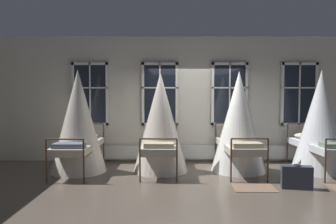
{
  "coord_description": "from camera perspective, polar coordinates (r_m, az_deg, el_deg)",
  "views": [
    {
      "loc": [
        -0.72,
        -7.24,
        1.79
      ],
      "look_at": [
        -0.69,
        0.07,
        1.4
      ],
      "focal_mm": 33.48,
      "sensor_mm": 36.0,
      "label": 1
    }
  ],
  "objects": [
    {
      "name": "ground",
      "position": [
        7.49,
        5.39,
        -10.76
      ],
      "size": [
        19.43,
        19.43,
        0.0
      ],
      "primitive_type": "plane",
      "color": "brown"
    },
    {
      "name": "back_wall_with_windows",
      "position": [
        8.56,
        4.6,
        2.34
      ],
      "size": [
        10.72,
        0.1,
        3.36
      ],
      "primitive_type": "cube",
      "color": "beige",
      "rests_on": "ground"
    },
    {
      "name": "window_bank",
      "position": [
        8.47,
        4.65,
        -2.08
      ],
      "size": [
        6.6,
        0.1,
        2.59
      ],
      "color": "black",
      "rests_on": "ground"
    },
    {
      "name": "cot_first",
      "position": [
        7.59,
        -16.22,
        -1.88
      ],
      "size": [
        1.28,
        2.0,
        2.38
      ],
      "rotation": [
        0.0,
        0.0,
        1.57
      ],
      "color": "#4C3323",
      "rests_on": "ground"
    },
    {
      "name": "cot_second",
      "position": [
        7.35,
        -1.59,
        -2.17
      ],
      "size": [
        1.28,
        2.01,
        2.32
      ],
      "rotation": [
        0.0,
        0.0,
        1.55
      ],
      "color": "#4C3323",
      "rests_on": "ground"
    },
    {
      "name": "cot_third",
      "position": [
        7.56,
        12.52,
        -1.95
      ],
      "size": [
        1.28,
        2.0,
        2.36
      ],
      "rotation": [
        0.0,
        0.0,
        1.58
      ],
      "color": "#4C3323",
      "rests_on": "ground"
    },
    {
      "name": "cot_fourth",
      "position": [
        8.14,
        25.8,
        -1.73
      ],
      "size": [
        1.28,
        2.0,
        2.38
      ],
      "rotation": [
        0.0,
        0.0,
        1.59
      ],
      "color": "#4C3323",
      "rests_on": "ground"
    },
    {
      "name": "rug_third",
      "position": [
        6.42,
        15.14,
        -13.17
      ],
      "size": [
        0.81,
        0.58,
        0.01
      ],
      "primitive_type": "cube",
      "rotation": [
        0.0,
        0.0,
        -0.03
      ],
      "color": "brown",
      "rests_on": "ground"
    },
    {
      "name": "suitcase_dark",
      "position": [
        6.59,
        22.16,
        -10.91
      ],
      "size": [
        0.59,
        0.31,
        0.47
      ],
      "rotation": [
        0.0,
        0.0,
        -0.19
      ],
      "color": "#2D3342",
      "rests_on": "ground"
    }
  ]
}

